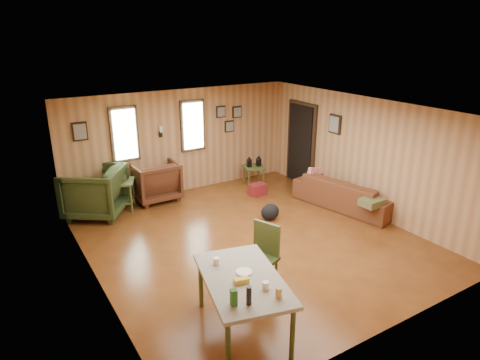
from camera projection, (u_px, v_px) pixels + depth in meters
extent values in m
cube|color=brown|center=(251.00, 240.00, 7.87)|extent=(5.50, 6.00, 0.02)
cube|color=#997C5B|center=(253.00, 109.00, 7.06)|extent=(5.50, 6.00, 0.02)
cube|color=tan|center=(181.00, 142.00, 9.88)|extent=(5.50, 0.02, 2.40)
cube|color=tan|center=(391.00, 250.00, 5.05)|extent=(5.50, 0.02, 2.40)
cube|color=tan|center=(90.00, 212.00, 6.10)|extent=(0.02, 6.00, 2.40)
cube|color=tan|center=(364.00, 155.00, 8.83)|extent=(0.02, 6.00, 2.40)
cube|color=black|center=(125.00, 134.00, 9.08)|extent=(0.60, 0.05, 1.20)
cube|color=#E0F2D1|center=(125.00, 135.00, 9.05)|extent=(0.48, 0.04, 1.06)
cube|color=black|center=(193.00, 126.00, 9.88)|extent=(0.60, 0.05, 1.20)
cube|color=#E0F2D1|center=(193.00, 126.00, 9.84)|extent=(0.48, 0.04, 1.06)
cube|color=black|center=(161.00, 134.00, 9.50)|extent=(0.07, 0.05, 0.12)
cylinder|color=silver|center=(161.00, 129.00, 9.40)|extent=(0.07, 0.07, 0.14)
cube|color=black|center=(301.00, 144.00, 10.44)|extent=(0.06, 1.00, 2.05)
cube|color=black|center=(300.00, 144.00, 10.42)|extent=(0.04, 0.82, 1.90)
cube|color=black|center=(221.00, 112.00, 10.16)|extent=(0.24, 0.04, 0.28)
cube|color=#9E998C|center=(221.00, 112.00, 10.14)|extent=(0.19, 0.02, 0.22)
cube|color=black|center=(237.00, 112.00, 10.40)|extent=(0.24, 0.04, 0.28)
cube|color=#9E998C|center=(237.00, 112.00, 10.38)|extent=(0.19, 0.02, 0.22)
cube|color=black|center=(229.00, 126.00, 10.40)|extent=(0.24, 0.04, 0.28)
cube|color=#9E998C|center=(230.00, 127.00, 10.38)|extent=(0.19, 0.02, 0.22)
cube|color=black|center=(80.00, 131.00, 8.58)|extent=(0.30, 0.04, 0.38)
cube|color=#9E998C|center=(80.00, 132.00, 8.56)|extent=(0.24, 0.02, 0.31)
cube|color=black|center=(335.00, 124.00, 9.33)|extent=(0.04, 0.34, 0.42)
cube|color=#9E998C|center=(334.00, 124.00, 9.31)|extent=(0.02, 0.27, 0.34)
imported|color=brown|center=(346.00, 188.00, 9.17)|extent=(1.12, 2.34, 0.88)
imported|color=#4D2717|center=(154.00, 179.00, 9.56)|extent=(0.97, 0.91, 0.99)
imported|color=#2C3B1B|center=(94.00, 190.00, 8.73)|extent=(1.47, 1.49, 1.13)
cube|color=#4C5F2A|center=(119.00, 182.00, 9.02)|extent=(0.79, 0.77, 0.04)
cube|color=#4C5F2A|center=(121.00, 200.00, 9.16)|extent=(0.72, 0.69, 0.03)
cylinder|color=#4C5F2A|center=(106.00, 200.00, 8.88)|extent=(0.06, 0.06, 0.60)
cylinder|color=#4C5F2A|center=(131.00, 199.00, 8.94)|extent=(0.06, 0.06, 0.60)
cylinder|color=#4C5F2A|center=(110.00, 192.00, 9.30)|extent=(0.06, 0.06, 0.60)
cylinder|color=#4C5F2A|center=(134.00, 191.00, 9.36)|extent=(0.06, 0.06, 0.60)
cube|color=brown|center=(112.00, 178.00, 8.97)|extent=(0.11, 0.07, 0.15)
cube|color=brown|center=(124.00, 178.00, 9.00)|extent=(0.10, 0.06, 0.13)
cube|color=#4C5F2A|center=(254.00, 167.00, 10.45)|extent=(0.57, 0.57, 0.04)
cylinder|color=#4C5F2A|center=(249.00, 179.00, 10.31)|extent=(0.04, 0.04, 0.47)
cylinder|color=#4C5F2A|center=(264.00, 178.00, 10.42)|extent=(0.04, 0.04, 0.47)
cylinder|color=#4C5F2A|center=(244.00, 175.00, 10.65)|extent=(0.04, 0.04, 0.47)
cylinder|color=#4C5F2A|center=(258.00, 173.00, 10.75)|extent=(0.04, 0.04, 0.47)
cube|color=black|center=(249.00, 163.00, 10.38)|extent=(0.13, 0.13, 0.17)
cone|color=black|center=(249.00, 158.00, 10.34)|extent=(0.17, 0.17, 0.09)
cube|color=black|center=(259.00, 163.00, 10.45)|extent=(0.13, 0.13, 0.17)
cone|color=black|center=(259.00, 157.00, 10.41)|extent=(0.17, 0.17, 0.09)
cube|color=maroon|center=(258.00, 189.00, 9.95)|extent=(0.40, 0.30, 0.27)
ellipsoid|color=black|center=(270.00, 212.00, 8.64)|extent=(0.47, 0.42, 0.34)
cube|color=brown|center=(372.00, 202.00, 8.29)|extent=(0.45, 0.36, 0.14)
cube|color=red|center=(314.00, 175.00, 9.54)|extent=(0.39, 0.11, 0.39)
cube|color=gray|center=(323.00, 183.00, 9.37)|extent=(0.38, 0.29, 0.11)
cube|color=gray|center=(243.00, 279.00, 5.27)|extent=(1.26, 1.70, 0.05)
cylinder|color=#4C5F2A|center=(228.00, 348.00, 4.70)|extent=(0.07, 0.07, 0.73)
cylinder|color=#4C5F2A|center=(292.00, 333.00, 4.92)|extent=(0.07, 0.07, 0.73)
cylinder|color=#4C5F2A|center=(201.00, 283.00, 5.88)|extent=(0.07, 0.07, 0.73)
cylinder|color=#4C5F2A|center=(254.00, 274.00, 6.11)|extent=(0.07, 0.07, 0.73)
cylinder|color=white|center=(266.00, 285.00, 5.03)|extent=(0.10, 0.10, 0.09)
cylinder|color=white|center=(216.00, 261.00, 5.55)|extent=(0.10, 0.10, 0.09)
cube|color=#265F22|center=(234.00, 297.00, 4.72)|extent=(0.09, 0.09, 0.19)
cylinder|color=black|center=(249.00, 296.00, 4.72)|extent=(0.07, 0.07, 0.22)
cylinder|color=tan|center=(279.00, 292.00, 4.86)|extent=(0.09, 0.09, 0.12)
cylinder|color=white|center=(244.00, 272.00, 5.37)|extent=(0.25, 0.25, 0.02)
cube|color=gold|center=(241.00, 281.00, 5.15)|extent=(0.20, 0.12, 0.06)
cube|color=#2C3B1B|center=(259.00, 260.00, 6.23)|extent=(0.60, 0.60, 0.05)
cube|color=#4C5F2A|center=(267.00, 238.00, 6.29)|extent=(0.21, 0.42, 0.50)
cylinder|color=#4C5F2A|center=(263.00, 285.00, 6.07)|extent=(0.05, 0.05, 0.48)
cylinder|color=#4C5F2A|center=(276.00, 273.00, 6.35)|extent=(0.05, 0.05, 0.48)
cylinder|color=#4C5F2A|center=(241.00, 276.00, 6.27)|extent=(0.05, 0.05, 0.48)
cylinder|color=#4C5F2A|center=(255.00, 266.00, 6.56)|extent=(0.05, 0.05, 0.48)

